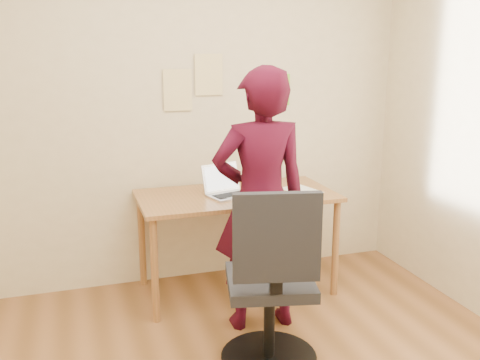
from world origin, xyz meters
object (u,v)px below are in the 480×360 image
object	(u,v)px
phone	(267,199)
person	(260,201)
laptop	(227,188)
office_chair	(271,293)
desk	(237,205)

from	to	relation	value
phone	person	xyz separation A→B (m)	(-0.16, -0.32, 0.08)
phone	person	world-z (taller)	person
phone	laptop	bearing A→B (deg)	127.06
laptop	phone	xyz separation A→B (m)	(0.23, -0.20, -0.04)
laptop	office_chair	world-z (taller)	office_chair
desk	office_chair	size ratio (longest dim) A/B	1.32
desk	person	xyz separation A→B (m)	(-0.01, -0.53, 0.18)
person	desk	bearing A→B (deg)	-88.45
person	phone	bearing A→B (deg)	-114.40
desk	laptop	world-z (taller)	laptop
desk	office_chair	xyz separation A→B (m)	(-0.12, -1.02, -0.20)
office_chair	desk	bearing A→B (deg)	96.11
laptop	phone	world-z (taller)	laptop
office_chair	phone	bearing A→B (deg)	84.30
desk	phone	size ratio (longest dim) A/B	10.30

